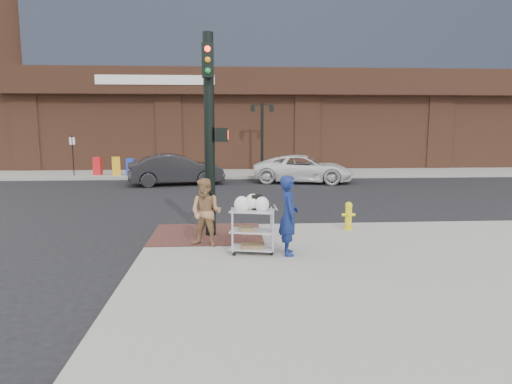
{
  "coord_description": "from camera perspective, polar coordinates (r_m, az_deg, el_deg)",
  "views": [
    {
      "loc": [
        -0.08,
        -10.63,
        2.96
      ],
      "look_at": [
        0.66,
        0.82,
        1.25
      ],
      "focal_mm": 32.0,
      "sensor_mm": 36.0,
      "label": 1
    }
  ],
  "objects": [
    {
      "name": "sidewalk_far",
      "position": [
        44.54,
        12.75,
        4.56
      ],
      "size": [
        65.0,
        36.0,
        0.15
      ],
      "primitive_type": "cube",
      "color": "gray",
      "rests_on": "ground"
    },
    {
      "name": "newsbox_red",
      "position": [
        26.96,
        -19.19,
        3.09
      ],
      "size": [
        0.45,
        0.42,
        1.0
      ],
      "primitive_type": "cube",
      "rotation": [
        0.0,
        0.0,
        -0.1
      ],
      "color": "red",
      "rests_on": "sidewalk_far"
    },
    {
      "name": "parking_sign",
      "position": [
        27.03,
        -21.91,
        4.25
      ],
      "size": [
        0.05,
        0.05,
        2.2
      ],
      "primitive_type": "cylinder",
      "color": "black",
      "rests_on": "sidewalk_far"
    },
    {
      "name": "fire_hydrant",
      "position": [
        12.5,
        11.48,
        -2.88
      ],
      "size": [
        0.35,
        0.25,
        0.75
      ],
      "color": "yellow",
      "rests_on": "sidewalk_near"
    },
    {
      "name": "utility_cart",
      "position": [
        9.98,
        -0.47,
        -4.38
      ],
      "size": [
        1.02,
        0.71,
        1.3
      ],
      "color": "#ACADB2",
      "rests_on": "sidewalk_near"
    },
    {
      "name": "brick_curb_ramp",
      "position": [
        11.87,
        -6.13,
        -5.23
      ],
      "size": [
        2.8,
        2.4,
        0.01
      ],
      "primitive_type": "cube",
      "color": "#4F2925",
      "rests_on": "sidewalk_near"
    },
    {
      "name": "pedestrian_tan",
      "position": [
        10.58,
        -6.25,
        -2.57
      ],
      "size": [
        0.93,
        0.84,
        1.58
      ],
      "primitive_type": "imported",
      "rotation": [
        0.0,
        0.0,
        -0.37
      ],
      "color": "#9D7249",
      "rests_on": "sidewalk_near"
    },
    {
      "name": "lamp_post",
      "position": [
        26.71,
        0.77,
        7.75
      ],
      "size": [
        1.32,
        0.22,
        4.0
      ],
      "color": "black",
      "rests_on": "sidewalk_far"
    },
    {
      "name": "minivan_white",
      "position": [
        23.44,
        5.96,
        2.9
      ],
      "size": [
        5.4,
        3.35,
        1.39
      ],
      "primitive_type": "imported",
      "rotation": [
        0.0,
        0.0,
        1.35
      ],
      "color": "white",
      "rests_on": "ground"
    },
    {
      "name": "ground",
      "position": [
        11.03,
        -3.18,
        -7.1
      ],
      "size": [
        220.0,
        220.0,
        0.0
      ],
      "primitive_type": "plane",
      "color": "black",
      "rests_on": "ground"
    },
    {
      "name": "traffic_signal_pole",
      "position": [
        11.41,
        -5.75,
        7.79
      ],
      "size": [
        0.61,
        0.51,
        5.0
      ],
      "color": "black",
      "rests_on": "sidewalk_near"
    },
    {
      "name": "newsbox_blue",
      "position": [
        26.0,
        -15.41,
        3.03
      ],
      "size": [
        0.43,
        0.4,
        0.96
      ],
      "primitive_type": "cube",
      "rotation": [
        0.0,
        0.0,
        -0.09
      ],
      "color": "#1D39BD",
      "rests_on": "sidewalk_far"
    },
    {
      "name": "sedan_dark",
      "position": [
        22.73,
        -9.97,
        2.8
      ],
      "size": [
        4.85,
        2.59,
        1.52
      ],
      "primitive_type": "imported",
      "rotation": [
        0.0,
        0.0,
        1.8
      ],
      "color": "black",
      "rests_on": "ground"
    },
    {
      "name": "woman_blue",
      "position": [
        9.85,
        4.1,
        -2.92
      ],
      "size": [
        0.42,
        0.63,
        1.73
      ],
      "primitive_type": "imported",
      "rotation": [
        0.0,
        0.0,
        1.58
      ],
      "color": "navy",
      "rests_on": "sidewalk_near"
    },
    {
      "name": "newsbox_yellow",
      "position": [
        26.48,
        -17.09,
        3.12
      ],
      "size": [
        0.52,
        0.49,
        1.01
      ],
      "primitive_type": "cube",
      "rotation": [
        0.0,
        0.0,
        0.28
      ],
      "color": "yellow",
      "rests_on": "sidewalk_far"
    }
  ]
}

